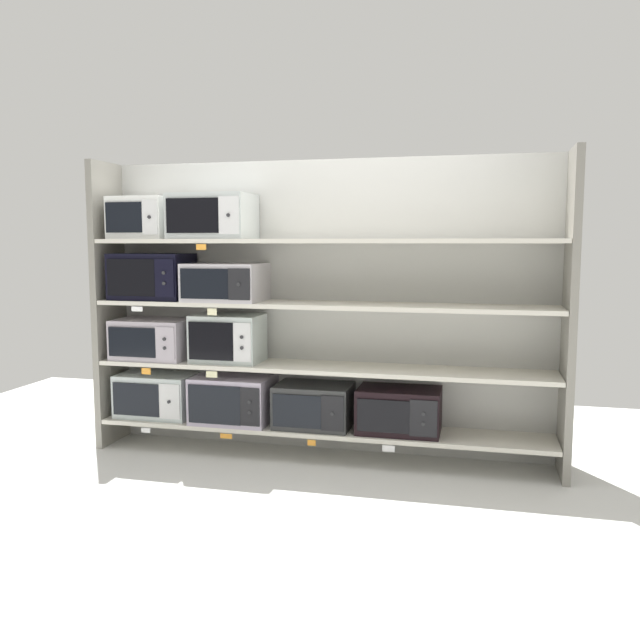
% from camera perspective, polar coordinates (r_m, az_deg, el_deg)
% --- Properties ---
extents(ground, '(7.19, 6.00, 0.02)m').
position_cam_1_polar(ground, '(3.90, -3.62, -16.28)').
color(ground, silver).
extents(back_panel, '(3.39, 0.04, 2.09)m').
position_cam_1_polar(back_panel, '(4.80, 0.64, 1.13)').
color(back_panel, '#B2B2AD').
rests_on(back_panel, ground).
extents(upright_left, '(0.05, 0.41, 2.09)m').
position_cam_1_polar(upright_left, '(5.21, -17.67, 1.25)').
color(upright_left, gray).
rests_on(upright_left, ground).
extents(upright_right, '(0.05, 0.41, 2.09)m').
position_cam_1_polar(upright_right, '(4.48, 20.63, 0.31)').
color(upright_right, gray).
rests_on(upright_right, ground).
extents(shelf_0, '(3.19, 0.41, 0.03)m').
position_cam_1_polar(shelf_0, '(4.74, 0.00, -9.32)').
color(shelf_0, beige).
rests_on(shelf_0, ground).
extents(microwave_0, '(0.56, 0.35, 0.32)m').
position_cam_1_polar(microwave_0, '(5.13, -13.88, -6.28)').
color(microwave_0, '#B1BDBC').
rests_on(microwave_0, shelf_0).
extents(microwave_1, '(0.56, 0.43, 0.33)m').
position_cam_1_polar(microwave_1, '(4.88, -7.43, -6.70)').
color(microwave_1, '#A59AAE').
rests_on(microwave_1, shelf_0).
extents(microwave_2, '(0.53, 0.38, 0.30)m').
position_cam_1_polar(microwave_2, '(4.70, -0.54, -7.36)').
color(microwave_2, '#2C2C2D').
rests_on(microwave_2, shelf_0).
extents(microwave_3, '(0.56, 0.37, 0.30)m').
position_cam_1_polar(microwave_3, '(4.60, 6.80, -7.72)').
color(microwave_3, black).
rests_on(microwave_3, shelf_0).
extents(price_tag_0, '(0.07, 0.00, 0.03)m').
position_cam_1_polar(price_tag_0, '(4.99, -14.73, -9.15)').
color(price_tag_0, white).
extents(price_tag_1, '(0.09, 0.00, 0.03)m').
position_cam_1_polar(price_tag_1, '(4.74, -8.06, -9.85)').
color(price_tag_1, orange).
extents(price_tag_2, '(0.06, 0.00, 0.04)m').
position_cam_1_polar(price_tag_2, '(4.56, -0.73, -10.50)').
color(price_tag_2, orange).
extents(price_tag_3, '(0.08, 0.00, 0.04)m').
position_cam_1_polar(price_tag_3, '(4.46, 5.90, -10.93)').
color(price_tag_3, white).
extents(shelf_1, '(3.19, 0.41, 0.03)m').
position_cam_1_polar(shelf_1, '(4.64, 0.00, -4.10)').
color(shelf_1, beige).
extents(microwave_4, '(0.54, 0.41, 0.29)m').
position_cam_1_polar(microwave_4, '(5.05, -14.09, -1.57)').
color(microwave_4, '#A49BA5').
rests_on(microwave_4, shelf_1).
extents(microwave_5, '(0.49, 0.35, 0.34)m').
position_cam_1_polar(microwave_5, '(4.81, -7.93, -1.55)').
color(microwave_5, '#B0BBB8').
rests_on(microwave_5, shelf_1).
extents(price_tag_4, '(0.07, 0.00, 0.04)m').
position_cam_1_polar(price_tag_4, '(4.89, -14.71, -4.27)').
color(price_tag_4, orange).
extents(price_tag_5, '(0.08, 0.00, 0.04)m').
position_cam_1_polar(price_tag_5, '(4.67, -9.28, -4.63)').
color(price_tag_5, beige).
extents(shelf_2, '(3.19, 0.41, 0.03)m').
position_cam_1_polar(shelf_2, '(4.58, 0.00, 1.30)').
color(shelf_2, beige).
extents(microwave_6, '(0.55, 0.39, 0.33)m').
position_cam_1_polar(microwave_6, '(5.01, -14.22, 3.65)').
color(microwave_6, black).
rests_on(microwave_6, shelf_2).
extents(microwave_7, '(0.54, 0.44, 0.27)m').
position_cam_1_polar(microwave_7, '(4.77, -8.11, 3.24)').
color(microwave_7, '#B8B3B8').
rests_on(microwave_7, shelf_2).
extents(price_tag_6, '(0.08, 0.00, 0.03)m').
position_cam_1_polar(price_tag_6, '(4.85, -15.43, 0.92)').
color(price_tag_6, white).
extents(price_tag_7, '(0.07, 0.00, 0.05)m').
position_cam_1_polar(price_tag_7, '(4.60, -9.25, 0.70)').
color(price_tag_7, beige).
extents(shelf_3, '(3.19, 0.41, 0.03)m').
position_cam_1_polar(shelf_3, '(4.56, 0.00, 6.79)').
color(shelf_3, beige).
extents(microwave_8, '(0.42, 0.35, 0.30)m').
position_cam_1_polar(microwave_8, '(5.04, -14.98, 8.45)').
color(microwave_8, white).
rests_on(microwave_8, shelf_3).
extents(microwave_9, '(0.56, 0.41, 0.32)m').
position_cam_1_polar(microwave_9, '(4.80, -9.20, 8.77)').
color(microwave_9, '#B1B8B6').
rests_on(microwave_9, shelf_3).
extents(price_tag_8, '(0.07, 0.00, 0.04)m').
position_cam_1_polar(price_tag_8, '(4.61, -10.17, 6.19)').
color(price_tag_8, orange).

